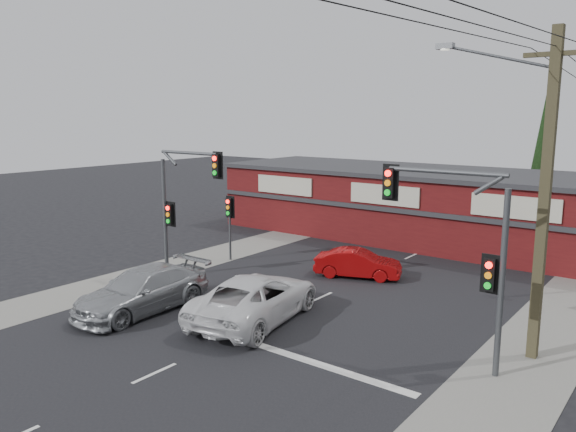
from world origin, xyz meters
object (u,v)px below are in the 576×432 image
Objects in this scene: white_suv at (255,298)px; shop_building at (430,205)px; red_sedan at (358,263)px; utility_pole at (541,186)px; silver_suv at (142,290)px.

shop_building is (-0.48, 16.76, 1.28)m from white_suv.
utility_pole reaches higher than red_sedan.
silver_suv is 9.99m from red_sedan.
silver_suv is at bearing -160.10° from utility_pole.
white_suv is 4.52m from silver_suv.
silver_suv is 0.21× the size of shop_building.
shop_building is at bearing -98.48° from white_suv.
shop_building is at bearing 123.76° from utility_pole.
red_sedan is at bearing -86.01° from shop_building.
red_sedan is 9.80m from shop_building.
utility_pole is at bearing -172.82° from white_suv.
silver_suv is (-4.09, -1.93, -0.03)m from white_suv.
red_sedan is (4.28, 9.03, -0.17)m from silver_suv.
utility_pole reaches higher than white_suv.
white_suv is 0.22× the size of shop_building.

